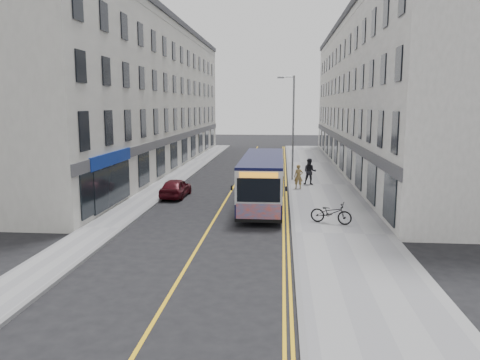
% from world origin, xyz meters
% --- Properties ---
extents(ground, '(140.00, 140.00, 0.00)m').
position_xyz_m(ground, '(0.00, 0.00, 0.00)').
color(ground, black).
rests_on(ground, ground).
extents(pavement_east, '(4.50, 64.00, 0.12)m').
position_xyz_m(pavement_east, '(6.25, 12.00, 0.06)').
color(pavement_east, gray).
rests_on(pavement_east, ground).
extents(pavement_west, '(2.00, 64.00, 0.12)m').
position_xyz_m(pavement_west, '(-5.00, 12.00, 0.06)').
color(pavement_west, gray).
rests_on(pavement_west, ground).
extents(kerb_east, '(0.18, 64.00, 0.13)m').
position_xyz_m(kerb_east, '(4.00, 12.00, 0.07)').
color(kerb_east, slate).
rests_on(kerb_east, ground).
extents(kerb_west, '(0.18, 64.00, 0.13)m').
position_xyz_m(kerb_west, '(-4.00, 12.00, 0.07)').
color(kerb_west, slate).
rests_on(kerb_west, ground).
extents(road_centre_line, '(0.12, 64.00, 0.01)m').
position_xyz_m(road_centre_line, '(0.00, 12.00, 0.00)').
color(road_centre_line, yellow).
rests_on(road_centre_line, ground).
extents(road_dbl_yellow_inner, '(0.10, 64.00, 0.01)m').
position_xyz_m(road_dbl_yellow_inner, '(3.55, 12.00, 0.00)').
color(road_dbl_yellow_inner, yellow).
rests_on(road_dbl_yellow_inner, ground).
extents(road_dbl_yellow_outer, '(0.10, 64.00, 0.01)m').
position_xyz_m(road_dbl_yellow_outer, '(3.75, 12.00, 0.00)').
color(road_dbl_yellow_outer, yellow).
rests_on(road_dbl_yellow_outer, ground).
extents(terrace_east, '(6.00, 46.00, 13.00)m').
position_xyz_m(terrace_east, '(11.50, 21.00, 6.50)').
color(terrace_east, white).
rests_on(terrace_east, ground).
extents(terrace_west, '(6.00, 46.00, 13.00)m').
position_xyz_m(terrace_west, '(-9.00, 21.00, 6.50)').
color(terrace_west, silver).
rests_on(terrace_west, ground).
extents(streetlamp, '(1.32, 0.18, 8.00)m').
position_xyz_m(streetlamp, '(4.17, 14.00, 4.38)').
color(streetlamp, gray).
rests_on(streetlamp, ground).
extents(city_bus, '(2.35, 10.03, 2.91)m').
position_xyz_m(city_bus, '(2.35, 4.70, 1.59)').
color(city_bus, black).
rests_on(city_bus, ground).
extents(bicycle, '(2.15, 1.36, 1.07)m').
position_xyz_m(bicycle, '(5.84, 0.52, 0.65)').
color(bicycle, black).
rests_on(bicycle, pavement_east).
extents(pedestrian_near, '(0.65, 0.47, 1.67)m').
position_xyz_m(pedestrian_near, '(4.58, 10.02, 0.95)').
color(pedestrian_near, '#9A7C46').
rests_on(pedestrian_near, pavement_east).
extents(pedestrian_far, '(0.99, 0.80, 1.89)m').
position_xyz_m(pedestrian_far, '(5.45, 11.75, 1.07)').
color(pedestrian_far, black).
rests_on(pedestrian_far, pavement_east).
extents(car_white, '(1.69, 4.64, 1.52)m').
position_xyz_m(car_white, '(2.54, 23.93, 0.76)').
color(car_white, white).
rests_on(car_white, ground).
extents(car_maroon, '(1.57, 3.63, 1.22)m').
position_xyz_m(car_maroon, '(-3.30, 6.88, 0.61)').
color(car_maroon, '#430B12').
rests_on(car_maroon, ground).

